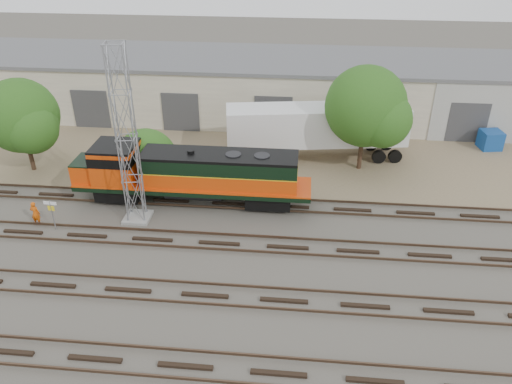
# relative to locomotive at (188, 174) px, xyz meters

# --- Properties ---
(ground) EXTENTS (140.00, 140.00, 0.00)m
(ground) POSITION_rel_locomotive_xyz_m (2.69, -6.00, -2.16)
(ground) COLOR #47423A
(ground) RESTS_ON ground
(dirt_strip) EXTENTS (80.00, 16.00, 0.02)m
(dirt_strip) POSITION_rel_locomotive_xyz_m (2.69, 9.00, -2.15)
(dirt_strip) COLOR #726047
(dirt_strip) RESTS_ON ground
(tracks) EXTENTS (80.00, 20.40, 0.28)m
(tracks) POSITION_rel_locomotive_xyz_m (2.69, -9.00, -2.08)
(tracks) COLOR black
(tracks) RESTS_ON ground
(warehouse) EXTENTS (58.40, 10.40, 5.30)m
(warehouse) POSITION_rel_locomotive_xyz_m (2.74, 16.98, 0.50)
(warehouse) COLOR beige
(warehouse) RESTS_ON ground
(locomotive) EXTENTS (15.42, 2.71, 3.71)m
(locomotive) POSITION_rel_locomotive_xyz_m (0.00, 0.00, 0.00)
(locomotive) COLOR black
(locomotive) RESTS_ON tracks
(signal_tower) EXTENTS (1.61, 1.61, 10.96)m
(signal_tower) POSITION_rel_locomotive_xyz_m (-2.88, -2.28, 3.17)
(signal_tower) COLOR gray
(signal_tower) RESTS_ON ground
(sign_post) EXTENTS (0.82, 0.10, 2.01)m
(sign_post) POSITION_rel_locomotive_xyz_m (-7.50, -3.95, -0.75)
(sign_post) COLOR gray
(sign_post) RESTS_ON ground
(worker) EXTENTS (0.60, 0.40, 1.61)m
(worker) POSITION_rel_locomotive_xyz_m (-8.86, -3.52, -1.35)
(worker) COLOR #CF500B
(worker) RESTS_ON ground
(semi_trailer) EXTENTS (13.89, 4.80, 4.19)m
(semi_trailer) POSITION_rel_locomotive_xyz_m (8.61, 7.66, 0.48)
(semi_trailer) COLOR silver
(semi_trailer) RESTS_ON ground
(dumpster_blue) EXTENTS (1.83, 1.75, 1.50)m
(dumpster_blue) POSITION_rel_locomotive_xyz_m (22.40, 10.79, -1.41)
(dumpster_blue) COLOR navy
(dumpster_blue) RESTS_ON ground
(tree_west) EXTENTS (5.56, 5.29, 6.93)m
(tree_west) POSITION_rel_locomotive_xyz_m (-12.41, 3.35, 1.98)
(tree_west) COLOR #382619
(tree_west) RESTS_ON ground
(tree_mid) EXTENTS (4.49, 4.27, 4.27)m
(tree_mid) POSITION_rel_locomotive_xyz_m (-3.26, 2.21, -0.38)
(tree_mid) COLOR #382619
(tree_mid) RESTS_ON ground
(tree_east) EXTENTS (6.06, 5.77, 7.79)m
(tree_east) POSITION_rel_locomotive_xyz_m (11.87, 5.92, 2.60)
(tree_east) COLOR #382619
(tree_east) RESTS_ON ground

